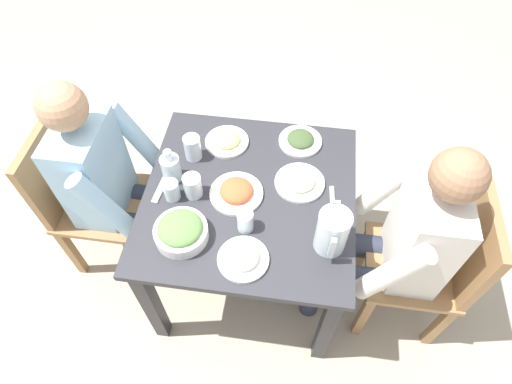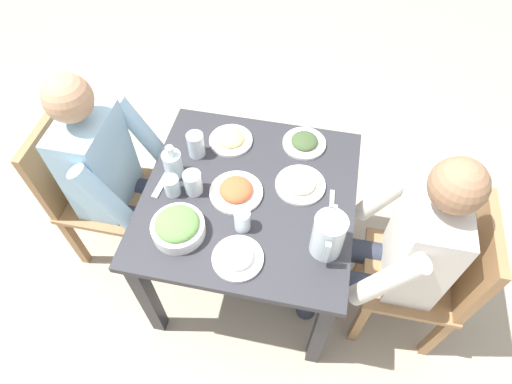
% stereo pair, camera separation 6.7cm
% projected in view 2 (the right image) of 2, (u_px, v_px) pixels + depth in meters
% --- Properties ---
extents(ground_plane, '(8.00, 8.00, 0.00)m').
position_uv_depth(ground_plane, '(251.00, 270.00, 2.34)').
color(ground_plane, tan).
extents(dining_table, '(0.87, 0.87, 0.71)m').
position_uv_depth(dining_table, '(250.00, 210.00, 1.87)').
color(dining_table, '#2D2D33').
rests_on(dining_table, ground_plane).
extents(chair_near, '(0.40, 0.40, 0.85)m').
position_uv_depth(chair_near, '(88.00, 186.00, 2.09)').
color(chair_near, '#997047').
rests_on(chair_near, ground_plane).
extents(chair_far, '(0.40, 0.40, 0.85)m').
position_uv_depth(chair_far, '(435.00, 272.00, 1.82)').
color(chair_far, '#997047').
rests_on(chair_far, ground_plane).
extents(diner_near, '(0.48, 0.53, 1.15)m').
position_uv_depth(diner_near, '(120.00, 174.00, 1.95)').
color(diner_near, '#9EC6E0').
rests_on(diner_near, ground_plane).
extents(diner_far, '(0.48, 0.53, 1.15)m').
position_uv_depth(diner_far, '(395.00, 247.00, 1.72)').
color(diner_far, silver).
rests_on(diner_far, ground_plane).
extents(water_pitcher, '(0.16, 0.12, 0.19)m').
position_uv_depth(water_pitcher, '(328.00, 235.00, 1.55)').
color(water_pitcher, silver).
rests_on(water_pitcher, dining_table).
extents(salad_bowl, '(0.21, 0.21, 0.09)m').
position_uv_depth(salad_bowl, '(178.00, 226.00, 1.63)').
color(salad_bowl, white).
rests_on(salad_bowl, dining_table).
extents(plate_rice_curry, '(0.22, 0.22, 0.06)m').
position_uv_depth(plate_rice_curry, '(236.00, 191.00, 1.76)').
color(plate_rice_curry, white).
rests_on(plate_rice_curry, dining_table).
extents(plate_yoghurt, '(0.19, 0.19, 0.06)m').
position_uv_depth(plate_yoghurt, '(238.00, 257.00, 1.58)').
color(plate_yoghurt, white).
rests_on(plate_yoghurt, dining_table).
extents(plate_dolmas, '(0.19, 0.19, 0.04)m').
position_uv_depth(plate_dolmas, '(304.00, 142.00, 1.93)').
color(plate_dolmas, white).
rests_on(plate_dolmas, dining_table).
extents(plate_fries, '(0.20, 0.20, 0.04)m').
position_uv_depth(plate_fries, '(231.00, 139.00, 1.94)').
color(plate_fries, white).
rests_on(plate_fries, dining_table).
extents(plate_beans, '(0.21, 0.21, 0.04)m').
position_uv_depth(plate_beans, '(300.00, 184.00, 1.79)').
color(plate_beans, white).
rests_on(plate_beans, dining_table).
extents(water_glass_far_left, '(0.07, 0.07, 0.10)m').
position_uv_depth(water_glass_far_left, '(193.00, 183.00, 1.74)').
color(water_glass_far_left, silver).
rests_on(water_glass_far_left, dining_table).
extents(water_glass_center, '(0.06, 0.06, 0.09)m').
position_uv_depth(water_glass_center, '(172.00, 186.00, 1.74)').
color(water_glass_center, silver).
rests_on(water_glass_center, dining_table).
extents(water_glass_near_right, '(0.06, 0.06, 0.09)m').
position_uv_depth(water_glass_near_right, '(242.00, 220.00, 1.64)').
color(water_glass_near_right, silver).
rests_on(water_glass_near_right, dining_table).
extents(water_glass_near_left, '(0.07, 0.07, 0.11)m').
position_uv_depth(water_glass_near_left, '(196.00, 145.00, 1.86)').
color(water_glass_near_left, silver).
rests_on(water_glass_near_left, dining_table).
extents(oil_carafe, '(0.08, 0.08, 0.16)m').
position_uv_depth(oil_carafe, '(173.00, 165.00, 1.79)').
color(oil_carafe, silver).
rests_on(oil_carafe, dining_table).
extents(fork_near, '(0.17, 0.04, 0.01)m').
position_uv_depth(fork_near, '(163.00, 182.00, 1.81)').
color(fork_near, silver).
rests_on(fork_near, dining_table).
extents(knife_near, '(0.19, 0.03, 0.01)m').
position_uv_depth(knife_near, '(332.00, 209.00, 1.73)').
color(knife_near, silver).
rests_on(knife_near, dining_table).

